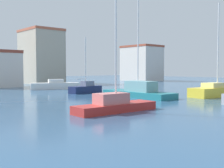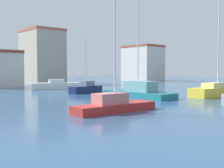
{
  "view_description": "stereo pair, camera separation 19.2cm",
  "coord_description": "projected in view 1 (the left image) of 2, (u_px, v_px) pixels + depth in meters",
  "views": [
    {
      "loc": [
        0.29,
        -3.42,
        2.94
      ],
      "look_at": [
        19.33,
        18.41,
        1.41
      ],
      "focal_mm": 44.82,
      "sensor_mm": 36.0,
      "label": 1
    },
    {
      "loc": [
        0.43,
        -3.55,
        2.94
      ],
      "look_at": [
        19.33,
        18.41,
        1.41
      ],
      "focal_mm": 44.82,
      "sensor_mm": 36.0,
      "label": 2
    }
  ],
  "objects": [
    {
      "name": "sailboat_navy_far_right",
      "position": [
        86.0,
        88.0,
        34.81
      ],
      "size": [
        4.52,
        1.91,
        6.89
      ],
      "color": "#19234C",
      "rests_on": "water"
    },
    {
      "name": "sailboat_red_mid_harbor",
      "position": [
        115.0,
        104.0,
        19.29
      ],
      "size": [
        6.39,
        1.92,
        10.43
      ],
      "color": "#B22823",
      "rests_on": "water"
    },
    {
      "name": "sailboat_yellow_inner_mooring",
      "position": [
        217.0,
        91.0,
        30.53
      ],
      "size": [
        7.74,
        2.75,
        10.12
      ],
      "color": "gold",
      "rests_on": "water"
    },
    {
      "name": "sailboat_teal_far_left",
      "position": [
        139.0,
        91.0,
        29.6
      ],
      "size": [
        2.76,
        8.65,
        13.1
      ],
      "color": "#1E707A",
      "rests_on": "water"
    },
    {
      "name": "yacht_club",
      "position": [
        142.0,
        63.0,
        71.82
      ],
      "size": [
        7.02,
        9.28,
        8.99
      ],
      "color": "beige",
      "rests_on": "ground"
    },
    {
      "name": "motorboat_white_behind_lamppost",
      "position": [
        55.0,
        85.0,
        41.28
      ],
      "size": [
        7.18,
        4.34,
        1.47
      ],
      "color": "white",
      "rests_on": "water"
    },
    {
      "name": "water",
      "position": [
        68.0,
        99.0,
        27.44
      ],
      "size": [
        160.0,
        160.0,
        0.0
      ],
      "primitive_type": "plane",
      "color": "#2D5175",
      "rests_on": "ground"
    },
    {
      "name": "waterfront_apartments",
      "position": [
        41.0,
        57.0,
        57.93
      ],
      "size": [
        6.65,
        8.87,
        11.14
      ],
      "color": "#B2A893",
      "rests_on": "ground"
    }
  ]
}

